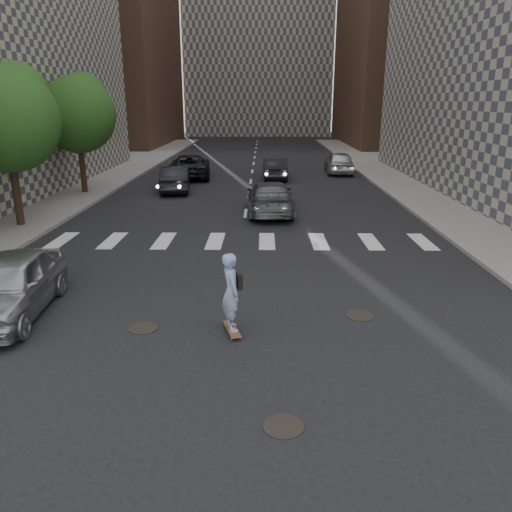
{
  "coord_description": "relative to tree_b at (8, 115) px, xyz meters",
  "views": [
    {
      "loc": [
        0.85,
        -9.58,
        5.18
      ],
      "look_at": [
        0.66,
        2.88,
        1.3
      ],
      "focal_mm": 35.0,
      "sensor_mm": 36.0,
      "label": 1
    }
  ],
  "objects": [
    {
      "name": "traffic_car_b",
      "position": [
        10.62,
        2.86,
        -3.87
      ],
      "size": [
        2.4,
        5.41,
        1.54
      ],
      "primitive_type": "imported",
      "rotation": [
        0.0,
        0.0,
        3.19
      ],
      "color": "#525559",
      "rests_on": "ground"
    },
    {
      "name": "traffic_car_a",
      "position": [
        5.06,
        8.86,
        -3.89
      ],
      "size": [
        2.15,
        4.74,
        1.51
      ],
      "primitive_type": "imported",
      "rotation": [
        0.0,
        0.0,
        3.27
      ],
      "color": "black",
      "rests_on": "ground"
    },
    {
      "name": "manhole_a",
      "position": [
        10.65,
        -13.64,
        -4.64
      ],
      "size": [
        0.7,
        0.7,
        0.02
      ],
      "primitive_type": "cylinder",
      "color": "black",
      "rests_on": "ground"
    },
    {
      "name": "skateboarder",
      "position": [
        9.59,
        -10.12,
        -3.63
      ],
      "size": [
        0.61,
        1.01,
        1.94
      ],
      "rotation": [
        0.0,
        0.0,
        0.28
      ],
      "color": "brown",
      "rests_on": "ground"
    },
    {
      "name": "tree_b",
      "position": [
        0.0,
        0.0,
        0.0
      ],
      "size": [
        4.2,
        4.2,
        6.6
      ],
      "color": "#382619",
      "rests_on": "sidewalk_left"
    },
    {
      "name": "silver_sedan",
      "position": [
        3.95,
        -9.14,
        -3.87
      ],
      "size": [
        2.18,
        4.69,
        1.55
      ],
      "primitive_type": "imported",
      "rotation": [
        0.0,
        0.0,
        0.08
      ],
      "color": "#A9ABB0",
      "rests_on": "ground"
    },
    {
      "name": "manhole_b",
      "position": [
        7.45,
        -9.94,
        -4.64
      ],
      "size": [
        0.7,
        0.7,
        0.02
      ],
      "primitive_type": "cylinder",
      "color": "black",
      "rests_on": "ground"
    },
    {
      "name": "tree_c",
      "position": [
        0.0,
        8.0,
        0.0
      ],
      "size": [
        4.2,
        4.2,
        6.6
      ],
      "color": "#382619",
      "rests_on": "sidewalk_left"
    },
    {
      "name": "traffic_car_c",
      "position": [
        5.16,
        14.47,
        -3.83
      ],
      "size": [
        3.26,
        6.1,
        1.63
      ],
      "primitive_type": "imported",
      "rotation": [
        0.0,
        0.0,
        3.24
      ],
      "color": "black",
      "rests_on": "ground"
    },
    {
      "name": "traffic_car_d",
      "position": [
        15.95,
        16.86,
        -3.83
      ],
      "size": [
        2.11,
        4.87,
        1.63
      ],
      "primitive_type": "imported",
      "rotation": [
        0.0,
        0.0,
        3.1
      ],
      "color": "#B0B2B8",
      "rests_on": "ground"
    },
    {
      "name": "sidewalk_left",
      "position": [
        -5.05,
        8.86,
        -4.57
      ],
      "size": [
        13.0,
        80.0,
        0.15
      ],
      "primitive_type": "cube",
      "color": "gray",
      "rests_on": "ground"
    },
    {
      "name": "ground",
      "position": [
        9.45,
        -11.14,
        -4.65
      ],
      "size": [
        160.0,
        160.0,
        0.0
      ],
      "primitive_type": "plane",
      "color": "black",
      "rests_on": "ground"
    },
    {
      "name": "traffic_car_e",
      "position": [
        11.1,
        13.91,
        -3.92
      ],
      "size": [
        1.65,
        4.47,
        1.46
      ],
      "primitive_type": "imported",
      "rotation": [
        0.0,
        0.0,
        3.16
      ],
      "color": "black",
      "rests_on": "ground"
    },
    {
      "name": "manhole_c",
      "position": [
        12.75,
        -9.14,
        -4.64
      ],
      "size": [
        0.7,
        0.7,
        0.02
      ],
      "primitive_type": "cylinder",
      "color": "black",
      "rests_on": "ground"
    },
    {
      "name": "sidewalk_right",
      "position": [
        23.95,
        8.86,
        -4.57
      ],
      "size": [
        13.0,
        80.0,
        0.15
      ],
      "primitive_type": "cube",
      "color": "gray",
      "rests_on": "ground"
    }
  ]
}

